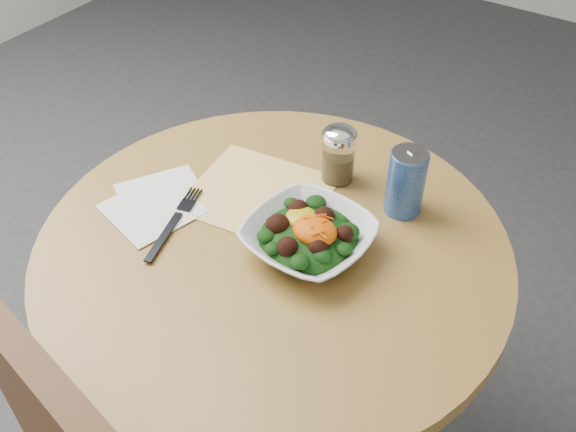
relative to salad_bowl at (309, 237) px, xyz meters
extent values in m
cylinder|color=black|center=(-0.07, -0.02, -0.43)|extent=(0.10, 0.10, 0.71)
cylinder|color=#B38B40|center=(-0.07, -0.02, -0.05)|extent=(0.90, 0.90, 0.04)
cube|color=orange|center=(-0.17, 0.08, -0.03)|extent=(0.30, 0.28, 0.00)
cube|color=white|center=(-0.33, -0.04, -0.03)|extent=(0.23, 0.23, 0.00)
cube|color=white|center=(-0.32, -0.08, -0.03)|extent=(0.20, 0.20, 0.00)
imported|color=white|center=(0.00, 0.00, 0.00)|extent=(0.25, 0.25, 0.06)
ellipsoid|color=black|center=(0.00, 0.00, -0.01)|extent=(0.18, 0.18, 0.07)
ellipsoid|color=gold|center=(-0.03, 0.02, 0.02)|extent=(0.06, 0.06, 0.02)
ellipsoid|color=#FA6005|center=(0.02, -0.01, 0.03)|extent=(0.08, 0.07, 0.04)
cube|color=black|center=(-0.24, -0.13, -0.03)|extent=(0.05, 0.14, 0.00)
cube|color=black|center=(-0.27, -0.02, -0.03)|extent=(0.05, 0.08, 0.00)
cylinder|color=silver|center=(-0.06, 0.21, 0.02)|extent=(0.07, 0.07, 0.10)
cylinder|color=olive|center=(-0.06, 0.21, 0.00)|extent=(0.06, 0.06, 0.06)
cylinder|color=white|center=(-0.06, 0.21, 0.08)|extent=(0.07, 0.07, 0.01)
ellipsoid|color=white|center=(-0.06, 0.21, 0.08)|extent=(0.07, 0.07, 0.03)
cylinder|color=#0D2697|center=(0.09, 0.20, 0.04)|extent=(0.07, 0.07, 0.14)
cylinder|color=#BABAC1|center=(0.09, 0.20, 0.11)|extent=(0.07, 0.07, 0.00)
cube|color=#BABAC1|center=(0.10, 0.21, 0.11)|extent=(0.02, 0.03, 0.00)
camera|label=1|loc=(0.44, -0.73, 0.82)|focal=40.00mm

